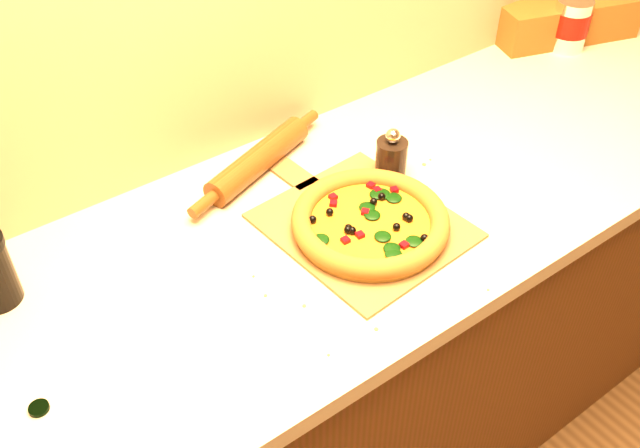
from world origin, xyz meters
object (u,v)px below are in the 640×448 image
(pizza, at_px, (370,222))
(pizza_peel, at_px, (358,222))
(pepper_grinder, at_px, (391,159))
(coffee_canister, at_px, (570,24))
(rolling_pin, at_px, (258,160))

(pizza, bearing_deg, pizza_peel, 92.03)
(pepper_grinder, distance_m, coffee_canister, 0.79)
(coffee_canister, bearing_deg, rolling_pin, 178.55)
(pizza, xyz_separation_m, pepper_grinder, (0.14, 0.11, 0.02))
(pizza_peel, height_order, pizza, pizza)
(pepper_grinder, bearing_deg, pizza, -143.00)
(rolling_pin, relative_size, coffee_canister, 3.00)
(pizza, bearing_deg, coffee_canister, 16.48)
(pizza_peel, relative_size, pepper_grinder, 4.05)
(rolling_pin, distance_m, coffee_canister, 0.98)
(rolling_pin, xyz_separation_m, coffee_canister, (0.98, -0.02, 0.04))
(pizza_peel, xyz_separation_m, rolling_pin, (-0.07, 0.26, 0.03))
(pizza, xyz_separation_m, coffee_canister, (0.91, 0.27, 0.04))
(pizza, distance_m, coffee_canister, 0.96)
(pepper_grinder, bearing_deg, pizza_peel, -153.08)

